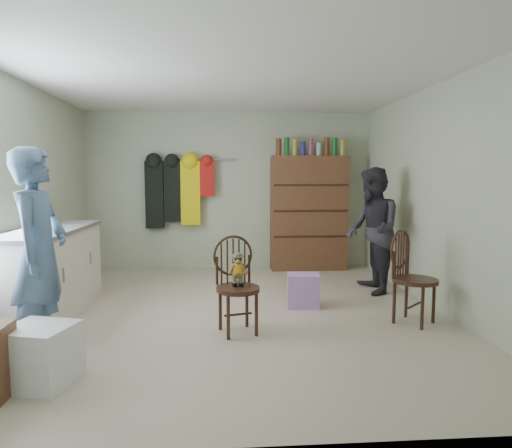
{
  "coord_description": "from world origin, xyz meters",
  "views": [
    {
      "loc": [
        -0.13,
        -4.85,
        1.47
      ],
      "look_at": [
        0.25,
        0.2,
        0.95
      ],
      "focal_mm": 32.0,
      "sensor_mm": 36.0,
      "label": 1
    }
  ],
  "objects": [
    {
      "name": "ground_plane",
      "position": [
        0.0,
        0.0,
        0.0
      ],
      "size": [
        5.0,
        5.0,
        0.0
      ],
      "primitive_type": "plane",
      "color": "beige",
      "rests_on": "ground"
    },
    {
      "name": "room_walls",
      "position": [
        0.0,
        0.53,
        1.58
      ],
      "size": [
        5.0,
        5.0,
        5.0
      ],
      "color": "#B9C0A1",
      "rests_on": "ground"
    },
    {
      "name": "counter",
      "position": [
        -1.95,
        0.0,
        0.47
      ],
      "size": [
        0.64,
        1.86,
        0.94
      ],
      "color": "silver",
      "rests_on": "ground"
    },
    {
      "name": "plastic_tub",
      "position": [
        -1.43,
        -1.62,
        0.21
      ],
      "size": [
        0.55,
        0.53,
        0.42
      ],
      "primitive_type": "cube",
      "rotation": [
        0.0,
        0.0,
        -0.28
      ],
      "color": "white",
      "rests_on": "ground"
    },
    {
      "name": "chair_front",
      "position": [
        0.0,
        -0.61,
        0.51
      ],
      "size": [
        0.5,
        0.5,
        0.92
      ],
      "rotation": [
        0.0,
        0.0,
        0.27
      ],
      "color": "#3B2014",
      "rests_on": "ground"
    },
    {
      "name": "chair_far",
      "position": [
        1.76,
        -0.45,
        0.51
      ],
      "size": [
        0.59,
        0.59,
        0.95
      ],
      "rotation": [
        0.0,
        0.0,
        0.75
      ],
      "color": "#3B2014",
      "rests_on": "ground"
    },
    {
      "name": "striped_bag",
      "position": [
        0.79,
        0.17,
        0.19
      ],
      "size": [
        0.39,
        0.32,
        0.38
      ],
      "primitive_type": "cube",
      "rotation": [
        0.0,
        0.0,
        -0.11
      ],
      "color": "pink",
      "rests_on": "ground"
    },
    {
      "name": "person_left",
      "position": [
        -1.61,
        -1.07,
        0.86
      ],
      "size": [
        0.43,
        0.64,
        1.72
      ],
      "primitive_type": "imported",
      "rotation": [
        0.0,
        0.0,
        1.55
      ],
      "color": "slate",
      "rests_on": "ground"
    },
    {
      "name": "person_right",
      "position": [
        1.77,
        0.75,
        0.8
      ],
      "size": [
        0.63,
        0.8,
        1.6
      ],
      "primitive_type": "imported",
      "rotation": [
        0.0,
        0.0,
        -1.6
      ],
      "color": "#2D2B33",
      "rests_on": "ground"
    },
    {
      "name": "dresser",
      "position": [
        1.25,
        2.3,
        0.92
      ],
      "size": [
        1.2,
        0.39,
        2.08
      ],
      "color": "brown",
      "rests_on": "ground"
    },
    {
      "name": "coat_rack",
      "position": [
        -0.83,
        2.38,
        1.25
      ],
      "size": [
        1.42,
        0.12,
        1.09
      ],
      "color": "#99999E",
      "rests_on": "ground"
    }
  ]
}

